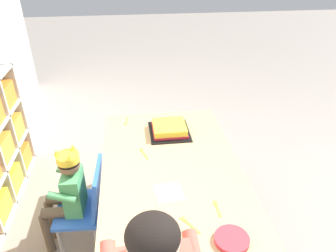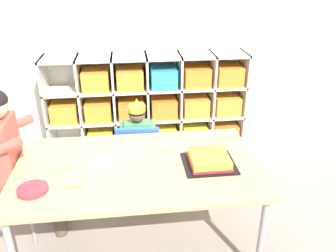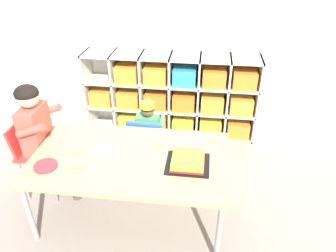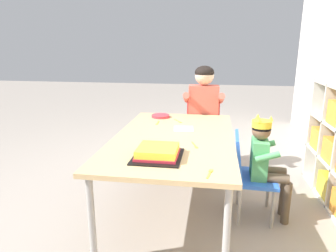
{
  "view_description": "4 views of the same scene",
  "coord_description": "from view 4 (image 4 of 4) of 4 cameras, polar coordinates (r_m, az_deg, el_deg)",
  "views": [
    {
      "loc": [
        -1.61,
        0.23,
        1.88
      ],
      "look_at": [
        0.24,
        -0.0,
        0.78
      ],
      "focal_mm": 34.27,
      "sensor_mm": 36.0,
      "label": 1
    },
    {
      "loc": [
        -0.03,
        -1.9,
        1.78
      ],
      "look_at": [
        0.2,
        0.03,
        0.86
      ],
      "focal_mm": 37.24,
      "sensor_mm": 36.0,
      "label": 2
    },
    {
      "loc": [
        0.55,
        -1.96,
        2.11
      ],
      "look_at": [
        0.29,
        0.08,
        0.86
      ],
      "focal_mm": 33.98,
      "sensor_mm": 36.0,
      "label": 3
    },
    {
      "loc": [
        2.18,
        0.29,
        1.28
      ],
      "look_at": [
        0.17,
        -0.02,
        0.73
      ],
      "focal_mm": 32.22,
      "sensor_mm": 36.0,
      "label": 4
    }
  ],
  "objects": [
    {
      "name": "fork_scattered_mid_table",
      "position": [
        2.68,
        -2.0,
        0.58
      ],
      "size": [
        0.12,
        0.02,
        0.0
      ],
      "rotation": [
        0.0,
        0.0,
        3.17
      ],
      "color": "yellow",
      "rests_on": "activity_table"
    },
    {
      "name": "adult_helper_seated",
      "position": [
        3.05,
        6.72,
        3.58
      ],
      "size": [
        0.44,
        0.41,
        1.08
      ],
      "rotation": [
        0.0,
        0.0,
        1.61
      ],
      "color": "#D15647",
      "rests_on": "ground"
    },
    {
      "name": "classroom_chair_adult_side",
      "position": [
        3.21,
        6.62,
        0.33
      ],
      "size": [
        0.36,
        0.39,
        0.73
      ],
      "rotation": [
        0.0,
        0.0,
        1.61
      ],
      "color": "red",
      "rests_on": "ground"
    },
    {
      "name": "classroom_chair_blue",
      "position": [
        2.36,
        14.97,
        -8.15
      ],
      "size": [
        0.38,
        0.33,
        0.64
      ],
      "rotation": [
        0.0,
        0.0,
        3.09
      ],
      "color": "blue",
      "rests_on": "ground"
    },
    {
      "name": "paper_plate_stack",
      "position": [
        2.9,
        -1.41,
        1.9
      ],
      "size": [
        0.17,
        0.17,
        0.02
      ],
      "primitive_type": "cylinder",
      "color": "#DB333D",
      "rests_on": "activity_table"
    },
    {
      "name": "fork_near_cake_tray",
      "position": [
        2.75,
        1.95,
        0.93
      ],
      "size": [
        0.13,
        0.09,
        0.0
      ],
      "rotation": [
        0.0,
        0.0,
        3.72
      ],
      "color": "yellow",
      "rests_on": "activity_table"
    },
    {
      "name": "fork_near_child_seat",
      "position": [
        1.67,
        7.87,
        -8.82
      ],
      "size": [
        0.12,
        0.04,
        0.0
      ],
      "rotation": [
        0.0,
        0.0,
        6.1
      ],
      "color": "yellow",
      "rests_on": "activity_table"
    },
    {
      "name": "fork_at_table_front_edge",
      "position": [
        2.09,
        5.09,
        -3.67
      ],
      "size": [
        0.13,
        0.06,
        0.0
      ],
      "rotation": [
        0.0,
        0.0,
        3.47
      ],
      "color": "yellow",
      "rests_on": "activity_table"
    },
    {
      "name": "paper_napkin_square",
      "position": [
        2.5,
        2.98,
        -0.5
      ],
      "size": [
        0.17,
        0.17,
        0.0
      ],
      "primitive_type": "cube",
      "rotation": [
        0.0,
        0.0,
        0.11
      ],
      "color": "white",
      "rests_on": "activity_table"
    },
    {
      "name": "child_with_crown",
      "position": [
        2.33,
        17.89,
        -5.53
      ],
      "size": [
        0.3,
        0.31,
        0.8
      ],
      "rotation": [
        0.0,
        0.0,
        3.09
      ],
      "color": "#4C9E5B",
      "rests_on": "ground"
    },
    {
      "name": "ground",
      "position": [
        2.55,
        1.06,
        -15.09
      ],
      "size": [
        16.0,
        16.0,
        0.0
      ],
      "primitive_type": "plane",
      "color": "gray"
    },
    {
      "name": "birthday_cake_on_tray",
      "position": [
        1.87,
        -1.96,
        -5.06
      ],
      "size": [
        0.33,
        0.3,
        0.07
      ],
      "color": "black",
      "rests_on": "activity_table"
    },
    {
      "name": "activity_table",
      "position": [
        2.31,
        1.13,
        -2.92
      ],
      "size": [
        1.55,
        0.9,
        0.61
      ],
      "color": "tan",
      "rests_on": "ground"
    }
  ]
}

